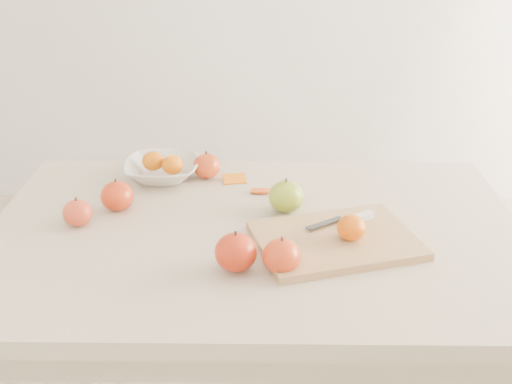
{
  "coord_description": "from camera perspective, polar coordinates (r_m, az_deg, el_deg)",
  "views": [
    {
      "loc": [
        0.02,
        -1.26,
        1.43
      ],
      "look_at": [
        0.0,
        0.05,
        0.82
      ],
      "focal_mm": 45.0,
      "sensor_mm": 36.0,
      "label": 1
    }
  ],
  "objects": [
    {
      "name": "table",
      "position": [
        1.48,
        -0.02,
        -6.74
      ],
      "size": [
        1.2,
        0.8,
        0.75
      ],
      "color": "beige",
      "rests_on": "ground"
    },
    {
      "name": "cutting_board",
      "position": [
        1.38,
        7.1,
        -4.28
      ],
      "size": [
        0.39,
        0.33,
        0.02
      ],
      "primitive_type": "cube",
      "rotation": [
        0.0,
        0.0,
        0.29
      ],
      "color": "tan",
      "rests_on": "table"
    },
    {
      "name": "board_tangerine",
      "position": [
        1.36,
        8.48,
        -3.15
      ],
      "size": [
        0.06,
        0.06,
        0.05
      ],
      "primitive_type": "ellipsoid",
      "color": "#E45508",
      "rests_on": "cutting_board"
    },
    {
      "name": "fruit_bowl",
      "position": [
        1.7,
        -8.33,
        1.96
      ],
      "size": [
        0.2,
        0.2,
        0.05
      ],
      "primitive_type": "imported",
      "color": "silver",
      "rests_on": "table"
    },
    {
      "name": "bowl_tangerine_near",
      "position": [
        1.7,
        -9.15,
        2.75
      ],
      "size": [
        0.06,
        0.06,
        0.05
      ],
      "primitive_type": "ellipsoid",
      "color": "orange",
      "rests_on": "fruit_bowl"
    },
    {
      "name": "bowl_tangerine_far",
      "position": [
        1.67,
        -7.43,
        2.42
      ],
      "size": [
        0.06,
        0.06,
        0.05
      ],
      "primitive_type": "ellipsoid",
      "color": "orange",
      "rests_on": "fruit_bowl"
    },
    {
      "name": "orange_peel_a",
      "position": [
        1.67,
        -1.94,
        1.04
      ],
      "size": [
        0.07,
        0.06,
        0.01
      ],
      "primitive_type": "cube",
      "rotation": [
        0.21,
        0.0,
        0.19
      ],
      "color": "orange",
      "rests_on": "table"
    },
    {
      "name": "orange_peel_b",
      "position": [
        1.61,
        0.36,
        0.04
      ],
      "size": [
        0.05,
        0.04,
        0.01
      ],
      "primitive_type": "cube",
      "rotation": [
        -0.14,
        0.0,
        -0.05
      ],
      "color": "#D3480E",
      "rests_on": "table"
    },
    {
      "name": "paring_knife",
      "position": [
        1.44,
        8.69,
        -2.35
      ],
      "size": [
        0.16,
        0.09,
        0.01
      ],
      "color": "white",
      "rests_on": "cutting_board"
    },
    {
      "name": "apple_green",
      "position": [
        1.5,
        2.68,
        -0.4
      ],
      "size": [
        0.08,
        0.08,
        0.08
      ],
      "primitive_type": "ellipsoid",
      "color": "#638613",
      "rests_on": "table"
    },
    {
      "name": "apple_red_c",
      "position": [
        1.27,
        2.29,
        -5.72
      ],
      "size": [
        0.08,
        0.08,
        0.07
      ],
      "primitive_type": "ellipsoid",
      "color": "maroon",
      "rests_on": "table"
    },
    {
      "name": "apple_red_d",
      "position": [
        1.5,
        -15.58,
        -1.79
      ],
      "size": [
        0.07,
        0.07,
        0.06
      ],
      "primitive_type": "ellipsoid",
      "color": "#A10512",
      "rests_on": "table"
    },
    {
      "name": "apple_red_e",
      "position": [
        1.27,
        -1.8,
        -5.36
      ],
      "size": [
        0.09,
        0.09,
        0.08
      ],
      "primitive_type": "ellipsoid",
      "color": "#930807",
      "rests_on": "table"
    },
    {
      "name": "apple_red_b",
      "position": [
        1.54,
        -12.24,
        -0.34
      ],
      "size": [
        0.08,
        0.08,
        0.07
      ],
      "primitive_type": "ellipsoid",
      "color": "#9F190D",
      "rests_on": "table"
    },
    {
      "name": "apple_red_a",
      "position": [
        1.69,
        -4.41,
        2.33
      ],
      "size": [
        0.07,
        0.07,
        0.07
      ],
      "primitive_type": "ellipsoid",
      "color": "maroon",
      "rests_on": "table"
    }
  ]
}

